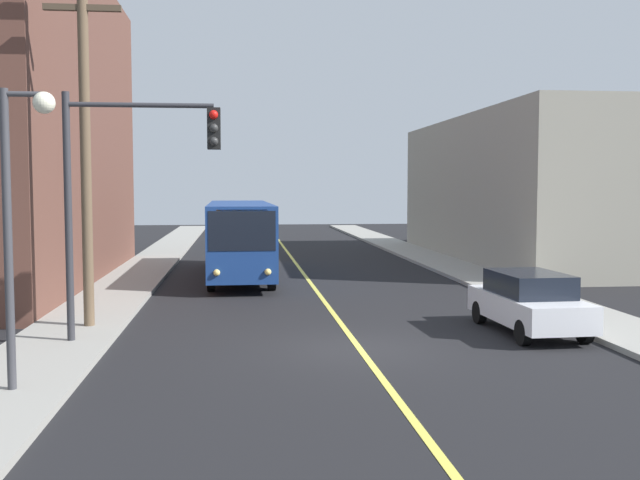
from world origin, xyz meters
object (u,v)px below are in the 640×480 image
utility_pole_near (85,122)px  traffic_signal_left_corner (133,169)px  city_bus (240,235)px  parked_car_white (529,301)px  street_lamp_left (19,194)px

utility_pole_near → traffic_signal_left_corner: (1.49, -1.96, -1.30)m
city_bus → parked_car_white: city_bus is taller
street_lamp_left → parked_car_white: bearing=22.6°
traffic_signal_left_corner → street_lamp_left: bearing=-107.8°
parked_car_white → traffic_signal_left_corner: (-10.20, -0.42, 3.46)m
city_bus → utility_pole_near: bearing=-109.3°
utility_pole_near → parked_car_white: bearing=-7.5°
traffic_signal_left_corner → city_bus: bearing=79.3°
traffic_signal_left_corner → street_lamp_left: size_ratio=1.09×
parked_car_white → utility_pole_near: (-11.68, 1.53, 4.77)m
city_bus → street_lamp_left: 18.50m
utility_pole_near → street_lamp_left: 6.63m
utility_pole_near → street_lamp_left: bearing=-89.4°
utility_pole_near → traffic_signal_left_corner: 2.78m
traffic_signal_left_corner → utility_pole_near: bearing=127.2°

